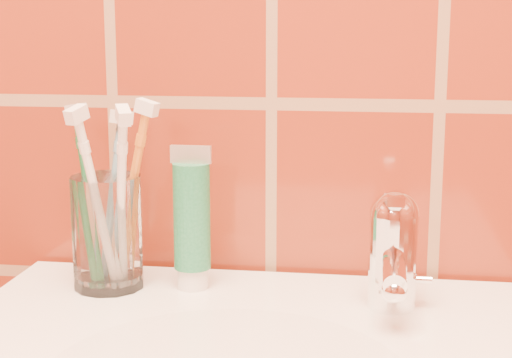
# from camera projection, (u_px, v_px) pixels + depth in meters

# --- Properties ---
(glass_tumbler) EXTENTS (0.09, 0.09, 0.12)m
(glass_tumbler) POSITION_uv_depth(u_px,v_px,m) (108.00, 232.00, 0.83)
(glass_tumbler) COLOR white
(glass_tumbler) RESTS_ON pedestal_sink
(toothpaste_tube) EXTENTS (0.04, 0.04, 0.15)m
(toothpaste_tube) POSITION_uv_depth(u_px,v_px,m) (192.00, 222.00, 0.83)
(toothpaste_tube) COLOR white
(toothpaste_tube) RESTS_ON pedestal_sink
(faucet) EXTENTS (0.05, 0.11, 0.12)m
(faucet) POSITION_uv_depth(u_px,v_px,m) (393.00, 247.00, 0.77)
(faucet) COLOR white
(faucet) RESTS_ON pedestal_sink
(toothbrush_0) EXTENTS (0.09, 0.08, 0.21)m
(toothbrush_0) POSITION_uv_depth(u_px,v_px,m) (89.00, 198.00, 0.83)
(toothbrush_0) COLOR #1D6D3B
(toothbrush_0) RESTS_ON glass_tumbler
(toothbrush_1) EXTENTS (0.08, 0.09, 0.20)m
(toothbrush_1) POSITION_uv_depth(u_px,v_px,m) (113.00, 199.00, 0.85)
(toothbrush_1) COLOR #6A9EBD
(toothbrush_1) RESTS_ON glass_tumbler
(toothbrush_2) EXTENTS (0.11, 0.15, 0.22)m
(toothbrush_2) POSITION_uv_depth(u_px,v_px,m) (121.00, 203.00, 0.80)
(toothbrush_2) COLOR white
(toothbrush_2) RESTS_ON glass_tumbler
(toothbrush_3) EXTENTS (0.10, 0.09, 0.21)m
(toothbrush_3) POSITION_uv_depth(u_px,v_px,m) (130.00, 196.00, 0.83)
(toothbrush_3) COLOR orange
(toothbrush_3) RESTS_ON glass_tumbler
(toothbrush_4) EXTENTS (0.09, 0.13, 0.22)m
(toothbrush_4) POSITION_uv_depth(u_px,v_px,m) (98.00, 203.00, 0.80)
(toothbrush_4) COLOR white
(toothbrush_4) RESTS_ON glass_tumbler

